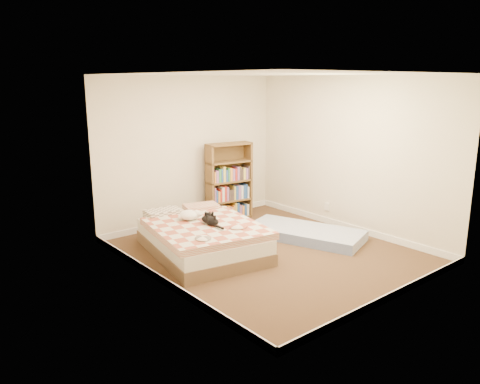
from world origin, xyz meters
TOP-DOWN VIEW (x-y plane):
  - room at (0.00, 0.00)m, footprint 3.51×4.01m
  - bed at (-0.76, 0.62)m, footprint 1.66×2.12m
  - bookshelf at (0.60, 1.72)m, footprint 0.86×0.39m
  - floor_mattress at (0.87, 0.10)m, footprint 1.36×1.94m
  - black_cat at (-0.72, 0.46)m, footprint 0.30×0.59m
  - white_dog at (-0.82, 0.80)m, footprint 0.30×0.33m

SIDE VIEW (x-z plane):
  - floor_mattress at x=0.87m, z-range 0.00..0.16m
  - bed at x=-0.76m, z-range -0.02..0.49m
  - bookshelf at x=0.60m, z-range -0.17..1.20m
  - black_cat at x=-0.72m, z-range 0.45..0.58m
  - white_dog at x=-0.82m, z-range 0.46..0.60m
  - room at x=0.00m, z-range -0.06..2.45m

